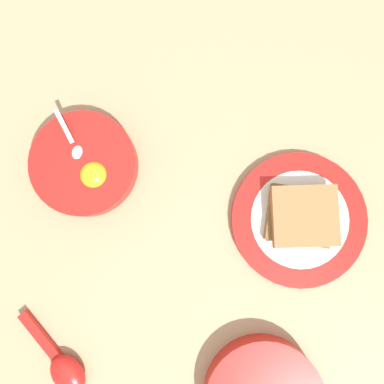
# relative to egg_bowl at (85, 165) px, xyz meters

# --- Properties ---
(ground_plane) EXTENTS (3.00, 3.00, 0.00)m
(ground_plane) POSITION_rel_egg_bowl_xyz_m (0.10, 0.14, -0.02)
(ground_plane) COLOR tan
(egg_bowl) EXTENTS (0.17, 0.17, 0.07)m
(egg_bowl) POSITION_rel_egg_bowl_xyz_m (0.00, 0.00, 0.00)
(egg_bowl) COLOR red
(egg_bowl) RESTS_ON ground_plane
(toast_plate) EXTENTS (0.22, 0.22, 0.02)m
(toast_plate) POSITION_rel_egg_bowl_xyz_m (0.01, 0.36, -0.01)
(toast_plate) COLOR red
(toast_plate) RESTS_ON ground_plane
(toast_sandwich) EXTENTS (0.12, 0.12, 0.03)m
(toast_sandwich) POSITION_rel_egg_bowl_xyz_m (0.01, 0.36, 0.01)
(toast_sandwich) COLOR brown
(toast_sandwich) RESTS_ON toast_plate
(soup_spoon) EXTENTS (0.12, 0.14, 0.03)m
(soup_spoon) POSITION_rel_egg_bowl_xyz_m (0.32, 0.04, -0.01)
(soup_spoon) COLOR red
(soup_spoon) RESTS_ON ground_plane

